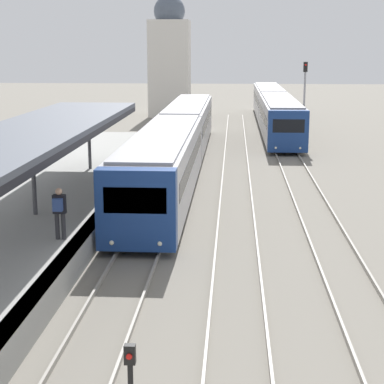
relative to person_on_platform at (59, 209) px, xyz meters
The scene contains 7 objects.
platform_canopy 4.02m from the person_on_platform, 119.30° to the left, with size 4.00×22.76×3.12m.
person_on_platform is the anchor object (origin of this frame).
train_near 17.34m from the person_on_platform, 82.43° to the left, with size 2.68×32.78×3.12m.
train_far 38.70m from the person_on_platform, 76.66° to the left, with size 2.61×31.93×3.06m.
signal_post_near 9.78m from the person_on_platform, 67.78° to the right, with size 0.20×0.21×1.79m.
signal_mast_far 28.62m from the person_on_platform, 68.69° to the left, with size 0.28×0.29×5.88m.
distant_domed_building 46.33m from the person_on_platform, 91.32° to the left, with size 4.01×4.01×11.89m.
Camera 1 is at (3.16, -5.61, 6.85)m, focal length 60.00 mm.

